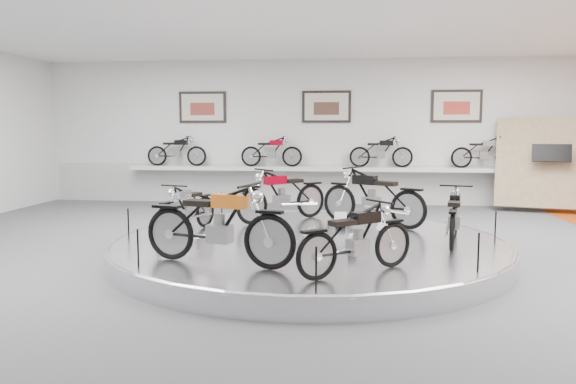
# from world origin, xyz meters

# --- Properties ---
(floor) EXTENTS (16.00, 16.00, 0.00)m
(floor) POSITION_xyz_m (0.00, 0.00, 0.00)
(floor) COLOR #4D4E50
(floor) RESTS_ON ground
(ceiling) EXTENTS (16.00, 16.00, 0.00)m
(ceiling) POSITION_xyz_m (0.00, 0.00, 4.00)
(ceiling) COLOR white
(ceiling) RESTS_ON wall_back
(wall_back) EXTENTS (16.00, 0.00, 16.00)m
(wall_back) POSITION_xyz_m (0.00, 7.00, 2.00)
(wall_back) COLOR silver
(wall_back) RESTS_ON floor
(wall_front) EXTENTS (16.00, 0.00, 16.00)m
(wall_front) POSITION_xyz_m (0.00, -7.00, 2.00)
(wall_front) COLOR silver
(wall_front) RESTS_ON floor
(dado_band) EXTENTS (15.68, 0.04, 1.10)m
(dado_band) POSITION_xyz_m (0.00, 6.98, 0.55)
(dado_band) COLOR #BCBCBA
(dado_band) RESTS_ON floor
(display_platform) EXTENTS (6.40, 6.40, 0.30)m
(display_platform) POSITION_xyz_m (0.00, 0.30, 0.15)
(display_platform) COLOR silver
(display_platform) RESTS_ON floor
(platform_rim) EXTENTS (6.40, 6.40, 0.10)m
(platform_rim) POSITION_xyz_m (0.00, 0.30, 0.27)
(platform_rim) COLOR #B2B2BA
(platform_rim) RESTS_ON display_platform
(shelf) EXTENTS (11.00, 0.55, 0.10)m
(shelf) POSITION_xyz_m (0.00, 6.70, 1.00)
(shelf) COLOR silver
(shelf) RESTS_ON wall_back
(poster_left) EXTENTS (1.35, 0.06, 0.88)m
(poster_left) POSITION_xyz_m (-3.50, 6.96, 2.70)
(poster_left) COLOR beige
(poster_left) RESTS_ON wall_back
(poster_center) EXTENTS (1.35, 0.06, 0.88)m
(poster_center) POSITION_xyz_m (0.00, 6.96, 2.70)
(poster_center) COLOR beige
(poster_center) RESTS_ON wall_back
(poster_right) EXTENTS (1.35, 0.06, 0.88)m
(poster_right) POSITION_xyz_m (3.50, 6.96, 2.70)
(poster_right) COLOR beige
(poster_right) RESTS_ON wall_back
(display_panel) EXTENTS (2.56, 1.52, 2.30)m
(display_panel) POSITION_xyz_m (5.60, 6.10, 1.25)
(display_panel) COLOR tan
(display_panel) RESTS_ON floor
(shelf_bike_a) EXTENTS (1.22, 0.43, 0.73)m
(shelf_bike_a) POSITION_xyz_m (-4.20, 6.70, 1.42)
(shelf_bike_a) COLOR black
(shelf_bike_a) RESTS_ON shelf
(shelf_bike_b) EXTENTS (1.22, 0.43, 0.73)m
(shelf_bike_b) POSITION_xyz_m (-1.50, 6.70, 1.42)
(shelf_bike_b) COLOR maroon
(shelf_bike_b) RESTS_ON shelf
(shelf_bike_c) EXTENTS (1.22, 0.43, 0.73)m
(shelf_bike_c) POSITION_xyz_m (1.50, 6.70, 1.42)
(shelf_bike_c) COLOR black
(shelf_bike_c) RESTS_ON shelf
(shelf_bike_d) EXTENTS (1.22, 0.43, 0.73)m
(shelf_bike_d) POSITION_xyz_m (4.20, 6.70, 1.42)
(shelf_bike_d) COLOR silver
(shelf_bike_d) RESTS_ON shelf
(bike_a) EXTENTS (1.90, 1.52, 1.08)m
(bike_a) POSITION_xyz_m (1.09, 1.76, 0.84)
(bike_a) COLOR black
(bike_a) RESTS_ON display_platform
(bike_b) EXTENTS (1.73, 1.66, 1.04)m
(bike_b) POSITION_xyz_m (-0.64, 2.06, 0.82)
(bike_b) COLOR maroon
(bike_b) RESTS_ON display_platform
(bike_c) EXTENTS (0.94, 1.57, 0.87)m
(bike_c) POSITION_xyz_m (-2.13, 0.62, 0.74)
(bike_c) COLOR silver
(bike_c) RESTS_ON display_platform
(bike_d) EXTENTS (1.98, 1.14, 1.10)m
(bike_d) POSITION_xyz_m (-1.06, -1.56, 0.85)
(bike_d) COLOR #C56117
(bike_d) RESTS_ON display_platform
(bike_e) EXTENTS (1.52, 1.37, 0.89)m
(bike_e) POSITION_xyz_m (0.75, -1.84, 0.75)
(bike_e) COLOR black
(bike_e) RESTS_ON display_platform
(bike_f) EXTENTS (0.85, 1.60, 0.89)m
(bike_f) POSITION_xyz_m (2.29, 0.18, 0.75)
(bike_f) COLOR black
(bike_f) RESTS_ON display_platform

